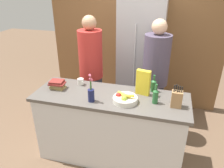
{
  "coord_description": "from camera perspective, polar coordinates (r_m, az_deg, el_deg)",
  "views": [
    {
      "loc": [
        0.63,
        -2.23,
        2.21
      ],
      "look_at": [
        0.0,
        0.08,
        1.05
      ],
      "focal_mm": 35.0,
      "sensor_mm": 36.0,
      "label": 1
    }
  ],
  "objects": [
    {
      "name": "refrigerator",
      "position": [
        3.75,
        7.46,
        6.41
      ],
      "size": [
        0.71,
        0.63,
        1.97
      ],
      "color": "#B7B7BC",
      "rests_on": "ground_plane"
    },
    {
      "name": "book_stack",
      "position": [
        2.89,
        -14.11,
        -0.11
      ],
      "size": [
        0.21,
        0.16,
        0.11
      ],
      "color": "#99844C",
      "rests_on": "kitchen_island"
    },
    {
      "name": "kitchen_island",
      "position": [
        2.9,
        -0.43,
        -11.14
      ],
      "size": [
        1.89,
        0.66,
        0.93
      ],
      "color": "silver",
      "rests_on": "ground_plane"
    },
    {
      "name": "coffee_mug",
      "position": [
        2.94,
        -8.17,
        0.59
      ],
      "size": [
        0.11,
        0.09,
        0.09
      ],
      "color": "silver",
      "rests_on": "kitchen_island"
    },
    {
      "name": "bottle_oil",
      "position": [
        2.51,
        11.29,
        -3.02
      ],
      "size": [
        0.06,
        0.06,
        0.24
      ],
      "color": "#286633",
      "rests_on": "kitchen_island"
    },
    {
      "name": "knife_block",
      "position": [
        2.49,
        16.54,
        -3.71
      ],
      "size": [
        0.11,
        0.1,
        0.27
      ],
      "color": "#A87A4C",
      "rests_on": "kitchen_island"
    },
    {
      "name": "ground_plane",
      "position": [
        3.21,
        -0.4,
        -17.84
      ],
      "size": [
        14.0,
        14.0,
        0.0
      ],
      "primitive_type": "plane",
      "color": "brown"
    },
    {
      "name": "cereal_box",
      "position": [
        2.65,
        8.13,
        0.38
      ],
      "size": [
        0.18,
        0.1,
        0.31
      ],
      "color": "yellow",
      "rests_on": "kitchen_island"
    },
    {
      "name": "person_in_blue",
      "position": [
        3.17,
        11.18,
        2.5
      ],
      "size": [
        0.36,
        0.36,
        1.76
      ],
      "rotation": [
        0.0,
        0.0,
        -0.03
      ],
      "color": "#383842",
      "rests_on": "ground_plane"
    },
    {
      "name": "bottle_vinegar",
      "position": [
        2.76,
        10.81,
        -0.27
      ],
      "size": [
        0.07,
        0.07,
        0.22
      ],
      "color": "#286633",
      "rests_on": "kitchen_island"
    },
    {
      "name": "person_at_sink",
      "position": [
        3.34,
        -5.48,
        4.27
      ],
      "size": [
        0.35,
        0.35,
        1.77
      ],
      "rotation": [
        0.0,
        0.0,
        -0.42
      ],
      "color": "#383842",
      "rests_on": "ground_plane"
    },
    {
      "name": "flower_vase",
      "position": [
        2.5,
        -5.49,
        -2.38
      ],
      "size": [
        0.08,
        0.08,
        0.34
      ],
      "color": "#191E4C",
      "rests_on": "kitchen_island"
    },
    {
      "name": "back_wall_wood",
      "position": [
        4.03,
        5.92,
        12.55
      ],
      "size": [
        3.09,
        0.12,
        2.6
      ],
      "color": "brown",
      "rests_on": "ground_plane"
    },
    {
      "name": "fruit_bowl",
      "position": [
        2.51,
        3.42,
        -3.86
      ],
      "size": [
        0.29,
        0.29,
        0.11
      ],
      "color": "silver",
      "rests_on": "kitchen_island"
    }
  ]
}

